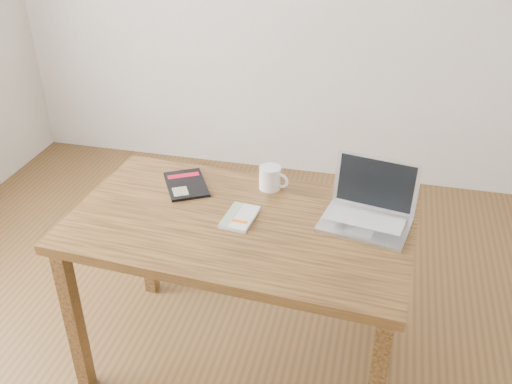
% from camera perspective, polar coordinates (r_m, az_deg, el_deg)
% --- Properties ---
extents(room, '(4.04, 4.04, 2.70)m').
position_cam_1_polar(room, '(1.77, -6.17, 10.64)').
color(room, brown).
rests_on(room, ground).
extents(desk, '(1.35, 0.83, 0.75)m').
position_cam_1_polar(desk, '(2.23, -1.61, -4.80)').
color(desk, '#513518').
rests_on(desk, ground).
extents(white_guidebook, '(0.13, 0.19, 0.02)m').
position_cam_1_polar(white_guidebook, '(2.19, -1.63, -2.54)').
color(white_guidebook, beige).
rests_on(white_guidebook, desk).
extents(black_guidebook, '(0.26, 0.29, 0.01)m').
position_cam_1_polar(black_guidebook, '(2.42, -7.00, 0.77)').
color(black_guidebook, black).
rests_on(black_guidebook, desk).
extents(laptop, '(0.37, 0.31, 0.23)m').
position_cam_1_polar(laptop, '(2.20, 11.20, -1.71)').
color(laptop, silver).
rests_on(laptop, desk).
extents(coffee_mug, '(0.13, 0.09, 0.10)m').
position_cam_1_polar(coffee_mug, '(2.37, 1.48, 1.46)').
color(coffee_mug, white).
rests_on(coffee_mug, desk).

